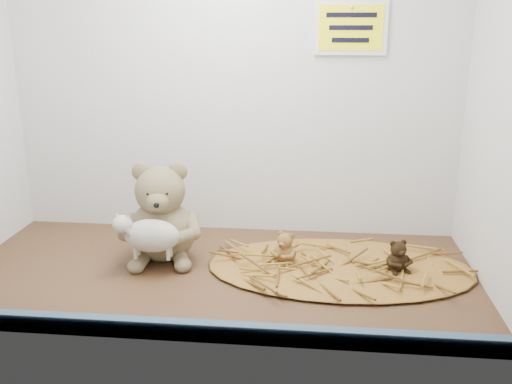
# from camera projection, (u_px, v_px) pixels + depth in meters

# --- Properties ---
(alcove_shell) EXTENTS (1.20, 0.60, 0.90)m
(alcove_shell) POSITION_uv_depth(u_px,v_px,m) (220.00, 75.00, 1.29)
(alcove_shell) COLOR #412716
(alcove_shell) RESTS_ON ground
(front_rail) EXTENTS (1.19, 0.02, 0.04)m
(front_rail) POSITION_uv_depth(u_px,v_px,m) (191.00, 330.00, 1.06)
(front_rail) COLOR #3B5C71
(front_rail) RESTS_ON shelf_floor
(straw_bed) EXTENTS (0.63, 0.37, 0.01)m
(straw_bed) POSITION_uv_depth(u_px,v_px,m) (340.00, 267.00, 1.35)
(straw_bed) COLOR brown
(straw_bed) RESTS_ON shelf_floor
(main_teddy) EXTENTS (0.23, 0.24, 0.24)m
(main_teddy) POSITION_uv_depth(u_px,v_px,m) (161.00, 211.00, 1.39)
(main_teddy) COLOR #887254
(main_teddy) RESTS_ON shelf_floor
(toy_lamb) EXTENTS (0.17, 0.10, 0.11)m
(toy_lamb) POSITION_uv_depth(u_px,v_px,m) (152.00, 236.00, 1.31)
(toy_lamb) COLOR #B1AD9F
(toy_lamb) RESTS_ON main_teddy
(mini_teddy_tan) EXTENTS (0.08, 0.09, 0.08)m
(mini_teddy_tan) POSITION_uv_depth(u_px,v_px,m) (285.00, 246.00, 1.36)
(mini_teddy_tan) COLOR olive
(mini_teddy_tan) RESTS_ON straw_bed
(mini_teddy_brown) EXTENTS (0.08, 0.08, 0.07)m
(mini_teddy_brown) POSITION_uv_depth(u_px,v_px,m) (398.00, 254.00, 1.32)
(mini_teddy_brown) COLOR black
(mini_teddy_brown) RESTS_ON straw_bed
(wall_sign) EXTENTS (0.16, 0.01, 0.11)m
(wall_sign) POSITION_uv_depth(u_px,v_px,m) (351.00, 28.00, 1.43)
(wall_sign) COLOR #FAF20C
(wall_sign) RESTS_ON back_wall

